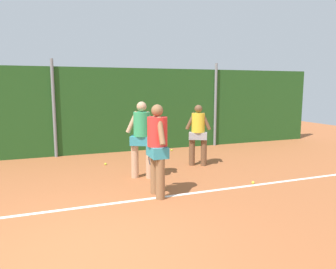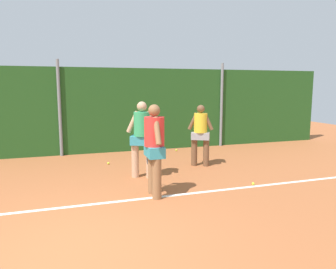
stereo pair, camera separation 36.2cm
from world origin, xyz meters
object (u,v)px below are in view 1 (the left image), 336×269
Objects in this scene: tennis_ball_3 at (253,183)px; player_foreground_near at (157,146)px; player_backcourt_far at (198,132)px; tennis_ball_6 at (172,150)px; tennis_ball_0 at (106,164)px; player_midcourt at (142,136)px.

player_foreground_near is at bearing 179.73° from tennis_ball_3.
player_backcourt_far reaches higher than tennis_ball_6.
player_foreground_near is at bearing -80.42° from tennis_ball_0.
player_foreground_near is 28.13× the size of tennis_ball_0.
tennis_ball_3 is at bearing -85.72° from tennis_ball_6.
player_midcourt is 28.01× the size of tennis_ball_6.
tennis_ball_0 is at bearing 133.01° from tennis_ball_3.
player_foreground_near is 2.80m from player_backcourt_far.
player_midcourt is at bearing -69.36° from tennis_ball_0.
player_foreground_near reaches higher than tennis_ball_0.
tennis_ball_3 is at bearing -46.99° from tennis_ball_0.
player_backcourt_far is at bearing -134.17° from player_midcourt.
tennis_ball_3 is (2.81, -3.01, 0.00)m from tennis_ball_0.
player_backcourt_far is 2.76m from tennis_ball_0.
player_midcourt is 1.09× the size of player_backcourt_far.
player_backcourt_far is (1.81, 0.64, -0.08)m from player_midcourt.
player_backcourt_far is at bearing -41.43° from player_foreground_near.
tennis_ball_6 is (0.08, 2.17, -0.92)m from player_backcourt_far.
player_backcourt_far is 2.36m from tennis_ball_6.
player_midcourt is at bearing -132.09° from player_backcourt_far.
tennis_ball_6 is (2.49, 1.20, 0.00)m from tennis_ball_0.
tennis_ball_0 is (-0.60, 1.60, -1.01)m from player_midcourt.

